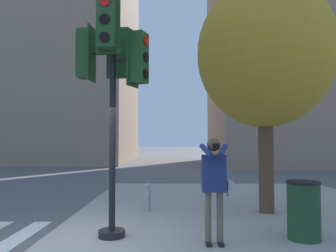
% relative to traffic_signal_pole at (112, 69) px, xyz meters
% --- Properties ---
extents(ground_plane, '(160.00, 160.00, 0.00)m').
position_rel_traffic_signal_pole_xyz_m(ground_plane, '(-0.71, -0.32, -3.20)').
color(ground_plane, '#5B5B5E').
extents(sidewalk_corner, '(8.00, 8.00, 0.16)m').
position_rel_traffic_signal_pole_xyz_m(sidewalk_corner, '(2.79, 3.18, -3.12)').
color(sidewalk_corner, '#9E9B96').
rests_on(sidewalk_corner, ground_plane).
extents(traffic_signal_pole, '(1.37, 1.38, 4.64)m').
position_rel_traffic_signal_pole_xyz_m(traffic_signal_pole, '(0.00, 0.00, 0.00)').
color(traffic_signal_pole, black).
rests_on(traffic_signal_pole, sidewalk_corner).
extents(person_photographer, '(0.58, 0.54, 1.78)m').
position_rel_traffic_signal_pole_xyz_m(person_photographer, '(1.82, -0.36, -1.97)').
color(person_photographer, black).
rests_on(person_photographer, sidewalk_corner).
extents(street_tree, '(3.30, 3.30, 5.67)m').
position_rel_traffic_signal_pole_xyz_m(street_tree, '(3.35, 2.06, 0.80)').
color(street_tree, brown).
rests_on(street_tree, sidewalk_corner).
extents(fire_hydrant, '(0.17, 0.23, 0.68)m').
position_rel_traffic_signal_pole_xyz_m(fire_hydrant, '(0.47, 2.21, -2.70)').
color(fire_hydrant, '#99999E').
rests_on(fire_hydrant, sidewalk_corner).
extents(trash_bin, '(0.59, 0.59, 1.02)m').
position_rel_traffic_signal_pole_xyz_m(trash_bin, '(3.41, -0.07, -2.53)').
color(trash_bin, '#234728').
rests_on(trash_bin, sidewalk_corner).
extents(building_left, '(17.32, 12.42, 20.39)m').
position_rel_traffic_signal_pole_xyz_m(building_left, '(-11.32, 22.95, 7.00)').
color(building_left, gray).
rests_on(building_left, ground_plane).
extents(building_right, '(14.72, 12.02, 18.67)m').
position_rel_traffic_signal_pole_xyz_m(building_right, '(11.62, 20.14, 6.14)').
color(building_right, gray).
rests_on(building_right, ground_plane).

